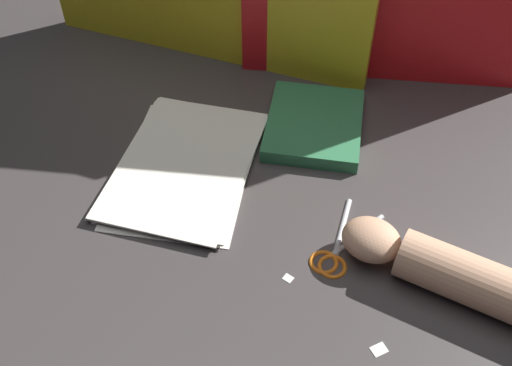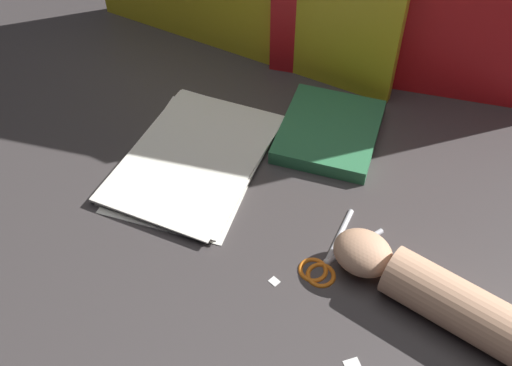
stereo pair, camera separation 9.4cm
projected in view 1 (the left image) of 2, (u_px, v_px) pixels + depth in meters
ground_plane at (234, 208)px, 0.99m from camera, size 6.00×6.00×0.00m
paper_stack at (185, 165)px, 1.04m from camera, size 0.24×0.33×0.02m
book_closed at (314, 125)px, 1.11m from camera, size 0.18×0.21×0.03m
scissors at (337, 249)px, 0.92m from camera, size 0.12×0.16×0.01m
hand_forearm at (462, 276)px, 0.85m from camera, size 0.36×0.17×0.07m
paper_scrap_near at (379, 349)px, 0.81m from camera, size 0.03×0.03×0.00m
paper_scrap_mid at (288, 278)px, 0.89m from camera, size 0.02×0.02×0.00m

